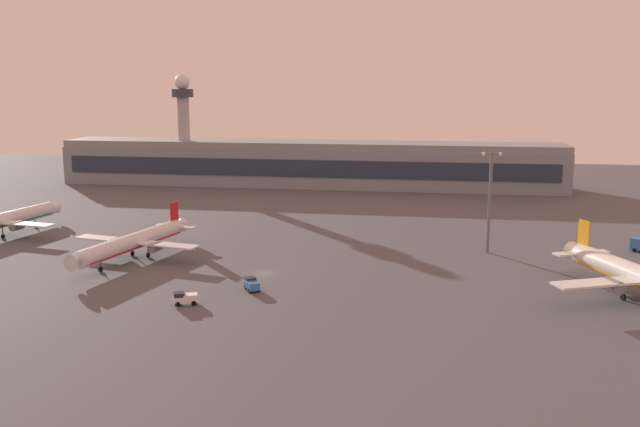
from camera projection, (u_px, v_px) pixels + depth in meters
ground_plane at (264, 273)px, 135.83m from camera, size 416.00×416.00×0.00m
terminal_building at (308, 164)px, 252.27m from camera, size 184.81×22.40×16.40m
control_tower at (184, 122)px, 253.26m from camera, size 8.00×8.00×40.80m
airplane_mid_apron at (134, 242)px, 146.73m from camera, size 30.19×38.54×9.96m
airplane_terminal_side at (1, 221)px, 168.25m from camera, size 31.18×39.89×10.25m
baggage_tractor at (185, 298)px, 116.39m from camera, size 4.57×3.33×2.25m
cargo_loader at (252, 284)px, 124.58m from camera, size 3.77×4.57×2.25m
apron_light_central at (490, 195)px, 150.11m from camera, size 4.80×0.90×22.86m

